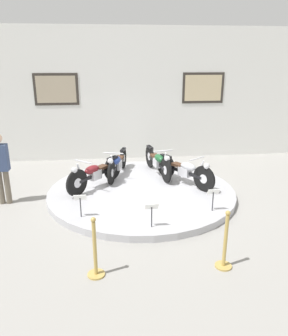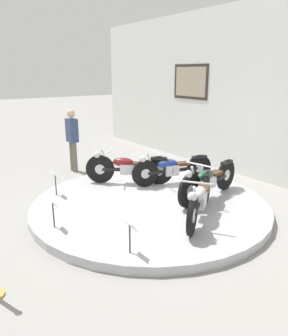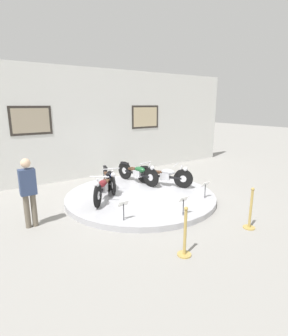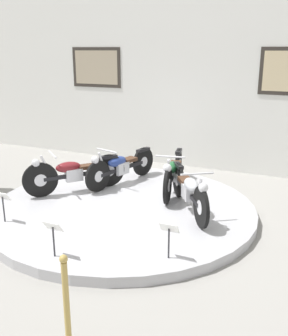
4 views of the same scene
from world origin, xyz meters
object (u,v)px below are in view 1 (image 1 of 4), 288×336
object	(u,v)px
motorcycle_maroon	(95,173)
info_placard_front_right	(213,195)
motorcycle_silver	(185,170)
visitor_standing	(1,165)
stanchion_post_left_of_entry	(95,256)
info_placard_front_centre	(152,210)
motorcycle_green	(158,161)
info_placard_front_left	(80,201)
stanchion_post_right_of_entry	(225,249)
motorcycle_blue	(117,163)

from	to	relation	value
motorcycle_maroon	info_placard_front_right	distance (m)	3.03
motorcycle_silver	visitor_standing	distance (m)	4.47
visitor_standing	stanchion_post_left_of_entry	xyz separation A→B (m)	(2.23, -3.01, -0.62)
info_placard_front_centre	info_placard_front_right	distance (m)	1.52
motorcycle_green	motorcycle_maroon	bearing A→B (deg)	-154.87
motorcycle_maroon	info_placard_front_left	world-z (taller)	motorcycle_maroon
motorcycle_silver	stanchion_post_right_of_entry	size ratio (longest dim) A/B	1.64
motorcycle_maroon	motorcycle_silver	distance (m)	2.32
motorcycle_blue	visitor_standing	distance (m)	2.99
info_placard_front_centre	visitor_standing	distance (m)	3.76
info_placard_front_right	stanchion_post_left_of_entry	world-z (taller)	stanchion_post_left_of_entry
motorcycle_green	info_placard_front_right	distance (m)	2.57
motorcycle_blue	info_placard_front_centre	distance (m)	3.06
motorcycle_maroon	motorcycle_blue	world-z (taller)	motorcycle_maroon
info_placard_front_centre	info_placard_front_left	bearing A→B (deg)	157.46
motorcycle_blue	stanchion_post_right_of_entry	xyz separation A→B (m)	(1.62, -4.21, -0.19)
motorcycle_silver	info_placard_front_centre	size ratio (longest dim) A/B	3.28
motorcycle_blue	info_placard_front_right	size ratio (longest dim) A/B	3.72
motorcycle_green	visitor_standing	size ratio (longest dim) A/B	1.17
motorcycle_blue	info_placard_front_centre	xyz separation A→B (m)	(0.57, -3.01, -0.01)
motorcycle_silver	visitor_standing	world-z (taller)	visitor_standing
motorcycle_blue	stanchion_post_right_of_entry	world-z (taller)	stanchion_post_right_of_entry
stanchion_post_right_of_entry	motorcycle_green	bearing A→B (deg)	96.47
motorcycle_silver	stanchion_post_left_of_entry	world-z (taller)	stanchion_post_left_of_entry
motorcycle_maroon	motorcycle_silver	bearing A→B (deg)	-0.07
motorcycle_maroon	motorcycle_silver	world-z (taller)	motorcycle_maroon
info_placard_front_left	stanchion_post_left_of_entry	bearing A→B (deg)	-78.67
info_placard_front_left	stanchion_post_left_of_entry	distance (m)	1.82
info_placard_front_right	info_placard_front_centre	bearing A→B (deg)	-157.46
visitor_standing	stanchion_post_left_of_entry	world-z (taller)	visitor_standing
motorcycle_blue	motorcycle_green	size ratio (longest dim) A/B	0.96
motorcycle_blue	motorcycle_green	xyz separation A→B (m)	(1.14, 0.00, 0.02)
info_placard_front_right	stanchion_post_right_of_entry	distance (m)	1.82
motorcycle_blue	info_placard_front_centre	world-z (taller)	motorcycle_blue
motorcycle_silver	info_placard_front_left	size ratio (longest dim) A/B	3.28
motorcycle_blue	stanchion_post_left_of_entry	xyz separation A→B (m)	(-0.47, -4.21, -0.19)
visitor_standing	stanchion_post_right_of_entry	xyz separation A→B (m)	(4.32, -3.01, -0.62)
info_placard_front_centre	motorcycle_blue	bearing A→B (deg)	100.77
motorcycle_green	visitor_standing	world-z (taller)	visitor_standing
motorcycle_maroon	visitor_standing	distance (m)	2.19
info_placard_front_right	motorcycle_green	bearing A→B (deg)	108.93
motorcycle_maroon	visitor_standing	size ratio (longest dim) A/B	0.93
info_placard_front_left	motorcycle_maroon	bearing A→B (deg)	81.50
motorcycle_maroon	info_placard_front_centre	xyz separation A→B (m)	(1.16, -2.20, -0.03)
motorcycle_blue	visitor_standing	bearing A→B (deg)	-156.04
visitor_standing	stanchion_post_right_of_entry	world-z (taller)	visitor_standing
info_placard_front_right	visitor_standing	xyz separation A→B (m)	(-4.67, 1.23, 0.44)
motorcycle_silver	info_placard_front_centre	xyz separation A→B (m)	(-1.16, -2.20, -0.02)
info_placard_front_right	motorcycle_silver	bearing A→B (deg)	98.60
motorcycle_blue	info_placard_front_right	world-z (taller)	motorcycle_blue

